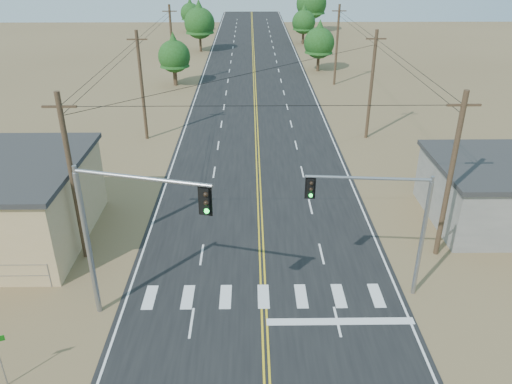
{
  "coord_description": "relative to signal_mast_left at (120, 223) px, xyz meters",
  "views": [
    {
      "loc": [
        -0.67,
        -13.08,
        16.77
      ],
      "look_at": [
        -0.32,
        13.4,
        3.5
      ],
      "focal_mm": 35.0,
      "sensor_mm": 36.0,
      "label": 1
    }
  ],
  "objects": [
    {
      "name": "tree_left_mid",
      "position": [
        -2.43,
        68.0,
        -0.23
      ],
      "size": [
        5.1,
        5.1,
        8.51
      ],
      "color": "#3F2D1E",
      "rests_on": "ground"
    },
    {
      "name": "tree_left_near",
      "position": [
        -3.72,
        45.34,
        -1.26
      ],
      "size": [
        4.09,
        4.09,
        6.82
      ],
      "color": "#3F2D1E",
      "rests_on": "ground"
    },
    {
      "name": "tree_right_near",
      "position": [
        15.87,
        53.27,
        -1.01
      ],
      "size": [
        4.33,
        4.33,
        7.22
      ],
      "color": "#3F2D1E",
      "rests_on": "ground"
    },
    {
      "name": "utility_pole_right_mid",
      "position": [
        17.08,
        25.5,
        -0.31
      ],
      "size": [
        1.8,
        0.3,
        10.0
      ],
      "color": "#4C3826",
      "rests_on": "ground"
    },
    {
      "name": "utility_pole_left_near",
      "position": [
        -3.92,
        5.5,
        -0.31
      ],
      "size": [
        1.8,
        0.3,
        10.0
      ],
      "color": "#4C3826",
      "rests_on": "ground"
    },
    {
      "name": "utility_pole_left_far",
      "position": [
        -3.92,
        45.5,
        -0.31
      ],
      "size": [
        1.8,
        0.3,
        10.0
      ],
      "color": "#4C3826",
      "rests_on": "ground"
    },
    {
      "name": "utility_pole_left_mid",
      "position": [
        -3.92,
        25.5,
        -0.31
      ],
      "size": [
        1.8,
        0.3,
        10.0
      ],
      "color": "#4C3826",
      "rests_on": "ground"
    },
    {
      "name": "tree_right_mid",
      "position": [
        15.82,
        75.05,
        -1.14
      ],
      "size": [
        4.22,
        4.22,
        7.03
      ],
      "color": "#3F2D1E",
      "rests_on": "ground"
    },
    {
      "name": "signal_mast_left",
      "position": [
        0.0,
        0.0,
        0.0
      ],
      "size": [
        6.3,
        2.02,
        8.05
      ],
      "rotation": [
        0.0,
        0.0,
        -0.27
      ],
      "color": "gray",
      "rests_on": "ground"
    },
    {
      "name": "signal_mast_right",
      "position": [
        12.81,
        1.88,
        -0.76
      ],
      "size": [
        6.13,
        0.74,
        6.86
      ],
      "rotation": [
        0.0,
        0.0,
        -0.08
      ],
      "color": "gray",
      "rests_on": "ground"
    },
    {
      "name": "road",
      "position": [
        6.58,
        23.5,
        -5.42
      ],
      "size": [
        15.0,
        200.0,
        0.02
      ],
      "primitive_type": "cube",
      "color": "black",
      "rests_on": "ground"
    },
    {
      "name": "tree_left_far",
      "position": [
        -6.26,
        89.4,
        -1.3
      ],
      "size": [
        4.06,
        4.06,
        6.76
      ],
      "color": "#3F2D1E",
      "rests_on": "ground"
    },
    {
      "name": "tree_right_far",
      "position": [
        18.67,
        88.59,
        0.85
      ],
      "size": [
        6.15,
        6.15,
        10.26
      ],
      "color": "#3F2D1E",
      "rests_on": "ground"
    },
    {
      "name": "utility_pole_right_near",
      "position": [
        17.08,
        5.5,
        -0.31
      ],
      "size": [
        1.8,
        0.3,
        10.0
      ],
      "color": "#4C3826",
      "rests_on": "ground"
    },
    {
      "name": "utility_pole_right_far",
      "position": [
        17.08,
        45.5,
        -0.31
      ],
      "size": [
        1.8,
        0.3,
        10.0
      ],
      "color": "#4C3826",
      "rests_on": "ground"
    }
  ]
}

